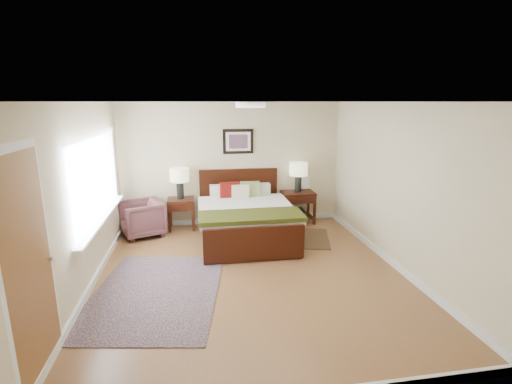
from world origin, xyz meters
TOP-DOWN VIEW (x-y plane):
  - floor at (0.00, 0.00)m, footprint 5.00×5.00m
  - back_wall at (0.00, 2.50)m, footprint 4.50×0.04m
  - front_wall at (0.00, -2.50)m, footprint 4.50×0.04m
  - left_wall at (-2.25, 0.00)m, footprint 0.04×5.00m
  - right_wall at (2.25, 0.00)m, footprint 0.04×5.00m
  - ceiling at (0.00, 0.00)m, footprint 4.50×5.00m
  - window at (-2.20, 0.70)m, footprint 0.11×2.72m
  - door at (-2.23, -1.75)m, footprint 0.06×1.00m
  - ceil_fixture at (0.00, 0.00)m, footprint 0.44×0.44m
  - bed at (0.12, 1.46)m, footprint 1.74×2.11m
  - wall_art at (0.12, 2.47)m, footprint 0.62×0.05m
  - nightstand_left at (-1.07, 2.25)m, footprint 0.52×0.47m
  - nightstand_right at (1.34, 2.26)m, footprint 0.67×0.50m
  - lamp_left at (-1.07, 2.27)m, footprint 0.37×0.37m
  - lamp_right at (1.34, 2.27)m, footprint 0.37×0.37m
  - armchair at (-1.80, 1.97)m, footprint 0.96×0.95m
  - rug_persian at (-1.35, -0.34)m, footprint 2.00×2.56m
  - rug_navy at (1.30, 1.28)m, footprint 0.99×1.24m

SIDE VIEW (x-z plane):
  - floor at x=0.00m, z-range 0.00..0.00m
  - rug_persian at x=-1.35m, z-range 0.00..0.01m
  - rug_navy at x=1.30m, z-range 0.00..0.01m
  - armchair at x=-1.80m, z-range 0.00..0.68m
  - nightstand_right at x=1.34m, z-range 0.07..0.74m
  - nightstand_left at x=-1.07m, z-range 0.19..0.81m
  - bed at x=0.12m, z-range -0.04..1.09m
  - lamp_left at x=-1.07m, z-range 0.76..1.37m
  - door at x=-2.23m, z-range -0.02..2.16m
  - lamp_right at x=1.34m, z-range 0.80..1.41m
  - back_wall at x=0.00m, z-range 0.00..2.50m
  - front_wall at x=0.00m, z-range 0.00..2.50m
  - left_wall at x=-2.25m, z-range 0.00..2.50m
  - right_wall at x=2.25m, z-range 0.00..2.50m
  - window at x=-2.20m, z-range 0.72..2.04m
  - wall_art at x=0.12m, z-range 1.47..1.97m
  - ceil_fixture at x=0.00m, z-range 2.43..2.50m
  - ceiling at x=0.00m, z-range 2.49..2.51m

